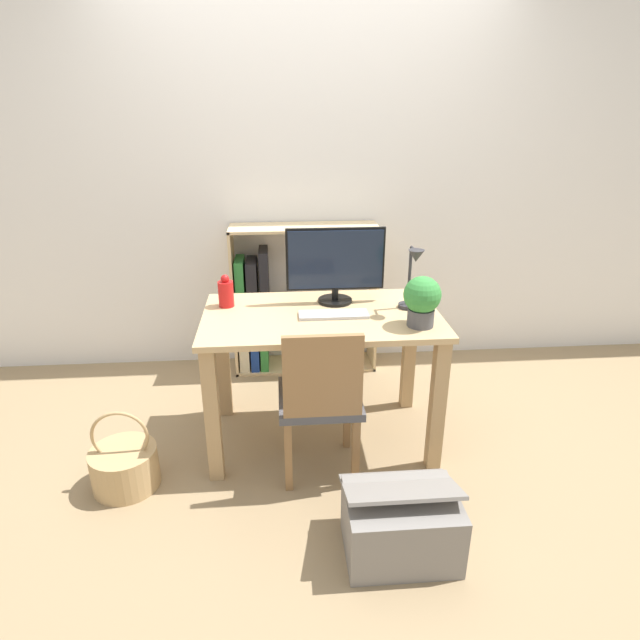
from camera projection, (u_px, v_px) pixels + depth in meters
ground_plane at (321, 437)px, 3.02m from camera, size 10.00×10.00×0.00m
wall_back at (308, 176)px, 3.50m from camera, size 8.00×0.05×2.60m
desk at (322, 340)px, 2.79m from camera, size 1.21×0.71×0.75m
monitor at (335, 262)px, 2.82m from camera, size 0.52×0.18×0.41m
keyboard at (334, 315)px, 2.70m from camera, size 0.35×0.11×0.02m
vase at (226, 293)px, 2.81m from camera, size 0.08×0.08×0.17m
desk_lamp at (413, 274)px, 2.69m from camera, size 0.10×0.19×0.34m
potted_plant at (422, 299)px, 2.54m from camera, size 0.18×0.18×0.25m
chair at (321, 397)px, 2.55m from camera, size 0.40×0.40×0.83m
bookshelf at (277, 306)px, 3.64m from camera, size 0.97×0.28×1.01m
basket at (125, 466)px, 2.60m from camera, size 0.32×0.32×0.42m
storage_box at (401, 523)px, 2.20m from camera, size 0.47×0.39×0.35m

